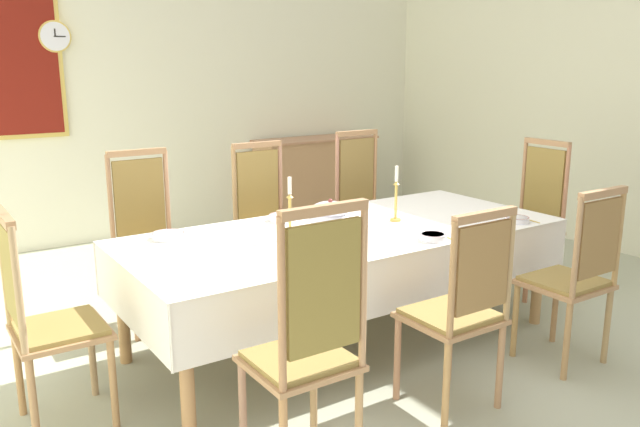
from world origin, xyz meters
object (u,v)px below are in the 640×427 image
bowl_far_left (282,217)px  spoon_secondary (525,218)px  dining_table (346,241)px  candlestick_east (396,199)px  candlestick_west (290,214)px  framed_painting (15,64)px  sideboard (316,177)px  chair_head_east (531,216)px  spoon_primary (444,235)px  chair_north_b (266,221)px  bowl_far_right (168,235)px  bowl_near_left (433,236)px  chair_south_b (460,306)px  soup_tureen (330,216)px  chair_south_a (308,341)px  chair_south_c (575,273)px  bowl_near_right (517,219)px  mounted_clock (54,36)px  chair_head_west (45,317)px  chair_north_c (365,205)px  chair_north_a (148,238)px

bowl_far_left → spoon_secondary: (1.34, -0.85, -0.02)m
dining_table → candlestick_east: bearing=0.0°
candlestick_west → framed_painting: 3.48m
bowl_far_left → sideboard: bearing=52.8°
chair_head_east → spoon_primary: bearing=108.2°
chair_head_east → framed_painting: (-3.03, 3.26, 1.13)m
chair_north_b → bowl_far_left: chair_north_b is taller
bowl_far_right → bowl_near_left: bearing=-35.1°
dining_table → chair_south_b: (-0.01, -0.99, -0.11)m
soup_tureen → sideboard: 3.57m
bowl_far_left → bowl_near_left: bearing=-61.6°
chair_north_b → bowl_far_left: size_ratio=6.63×
chair_south_a → chair_south_c: 1.83m
bowl_near_right → mounted_clock: 4.36m
spoon_secondary → bowl_far_right: bearing=165.1°
bowl_near_left → bowl_far_right: size_ratio=0.82×
bowl_near_left → mounted_clock: bearing=107.6°
chair_south_b → framed_painting: bearing=106.4°
dining_table → chair_south_a: size_ratio=2.24×
soup_tureen → framed_painting: (-1.15, 3.26, 0.88)m
chair_south_a → bowl_near_left: bearing=23.5°
bowl_near_right → bowl_near_left: bearing=-178.8°
chair_north_b → candlestick_east: bearing=112.3°
bowl_near_right → framed_painting: 4.48m
dining_table → chair_south_b: bearing=-90.5°
bowl_near_left → chair_north_b: bearing=101.0°
chair_south_c → bowl_far_left: chair_south_c is taller
chair_head_west → candlestick_west: bearing=90.0°
chair_south_a → chair_north_c: size_ratio=1.01×
chair_north_c → sideboard: chair_north_c is taller
spoon_secondary → bowl_near_right: bearing=-159.9°
bowl_near_left → chair_south_a: bearing=-156.5°
chair_south_a → candlestick_east: size_ratio=3.36×
chair_south_a → candlestick_east: (1.31, 1.00, 0.28)m
chair_head_west → chair_head_east: size_ratio=0.93×
dining_table → bowl_near_right: bowl_near_right is taller
chair_south_b → chair_head_east: (1.78, 0.99, 0.03)m
chair_south_b → sideboard: 4.37m
chair_south_a → chair_north_b: chair_south_a is taller
chair_north_b → bowl_far_right: size_ratio=6.01×
chair_south_b → chair_north_b: size_ratio=0.92×
chair_north_a → soup_tureen: size_ratio=4.62×
candlestick_west → spoon_primary: bearing=-29.6°
chair_north_b → bowl_near_right: size_ratio=7.41×
chair_north_a → bowl_near_left: bearing=129.0°
chair_south_b → candlestick_west: candlestick_west is taller
chair_north_c → sideboard: (0.85, 2.01, -0.15)m
chair_south_c → bowl_far_right: bearing=143.6°
chair_north_b → mounted_clock: (-0.90, 2.26, 1.38)m
soup_tureen → mounted_clock: bearing=103.7°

